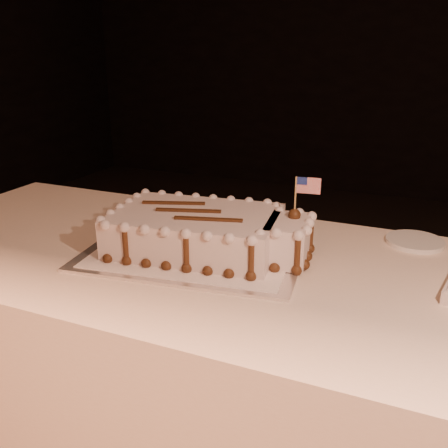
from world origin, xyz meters
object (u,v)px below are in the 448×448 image
at_px(sheet_cake, 207,232).
at_px(side_plate, 415,241).
at_px(cake_board, 196,250).
at_px(banquet_table, 295,401).

height_order(sheet_cake, side_plate, sheet_cake).
height_order(cake_board, sheet_cake, sheet_cake).
relative_size(cake_board, side_plate, 3.60).
relative_size(cake_board, sheet_cake, 1.04).
height_order(cake_board, side_plate, side_plate).
bearing_deg(cake_board, sheet_cake, 0.14).
distance_m(banquet_table, sheet_cake, 0.51).
bearing_deg(cake_board, side_plate, 21.43).
bearing_deg(banquet_table, sheet_cake, 174.92).
bearing_deg(banquet_table, cake_board, 176.19).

